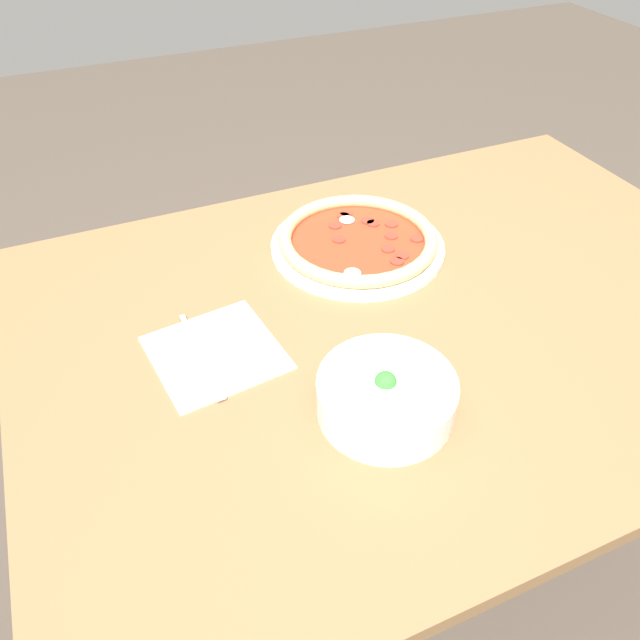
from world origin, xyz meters
TOP-DOWN VIEW (x-y plane):
  - ground_plane at (0.00, 0.00)m, footprint 8.00×8.00m
  - dining_table at (0.00, 0.00)m, footprint 1.36×0.97m
  - pizza at (0.01, -0.21)m, footprint 0.34×0.34m
  - bowl at (0.16, 0.19)m, footprint 0.20×0.20m
  - napkin at (0.36, -0.03)m, footprint 0.22×0.22m
  - fork at (0.33, -0.03)m, footprint 0.02×0.18m
  - knife at (0.38, -0.04)m, footprint 0.02×0.21m

SIDE VIEW (x-z plane):
  - ground_plane at x=0.00m, z-range 0.00..0.00m
  - dining_table at x=0.00m, z-range 0.29..1.06m
  - napkin at x=0.36m, z-range 0.77..0.78m
  - knife at x=0.38m, z-range 0.78..0.78m
  - fork at x=0.33m, z-range 0.78..0.78m
  - pizza at x=0.01m, z-range 0.77..0.81m
  - bowl at x=0.16m, z-range 0.77..0.85m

